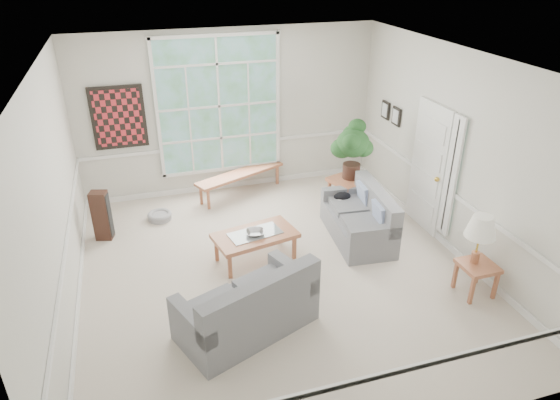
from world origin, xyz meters
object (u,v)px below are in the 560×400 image
at_px(loveseat_front, 246,300).
at_px(coffee_table, 255,247).
at_px(loveseat_right, 358,215).
at_px(side_table, 475,279).
at_px(end_table, 348,194).

relative_size(loveseat_front, coffee_table, 1.36).
bearing_deg(loveseat_front, loveseat_right, 13.66).
height_order(loveseat_front, coffee_table, loveseat_front).
distance_m(loveseat_front, side_table, 3.13).
distance_m(coffee_table, side_table, 3.11).
height_order(loveseat_right, loveseat_front, loveseat_front).
height_order(loveseat_right, side_table, loveseat_right).
xyz_separation_m(loveseat_front, coffee_table, (0.49, 1.45, -0.22)).
xyz_separation_m(loveseat_front, side_table, (3.12, -0.22, -0.21)).
xyz_separation_m(loveseat_front, end_table, (2.47, 2.55, -0.15)).
relative_size(loveseat_right, end_table, 2.63).
height_order(coffee_table, end_table, end_table).
bearing_deg(loveseat_front, coffee_table, 49.47).
bearing_deg(loveseat_right, loveseat_front, -139.31).
distance_m(loveseat_front, end_table, 3.55).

